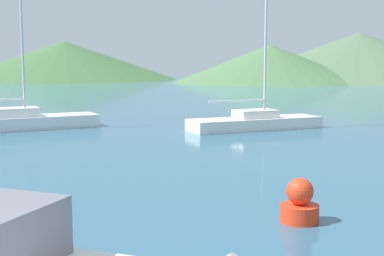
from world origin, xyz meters
name	(u,v)px	position (x,y,z in m)	size (l,w,h in m)	color
sailboat_inner	(12,121)	(-11.03, 21.60, 0.43)	(8.14, 6.63, 7.58)	white
sailboat_middle	(255,120)	(1.20, 23.54, 0.46)	(7.01, 5.24, 11.58)	white
buoy_marker	(300,204)	(2.42, 7.58, 0.40)	(0.84, 0.84, 0.97)	red
hill_west	(65,60)	(-36.90, 96.47, 3.68)	(43.44, 43.44, 7.36)	#3D6038
hill_central	(270,64)	(2.46, 86.04, 3.11)	(32.24, 32.24, 6.23)	#476B42
hill_east	(358,57)	(18.56, 97.83, 4.35)	(47.77, 47.77, 8.70)	#4C6647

